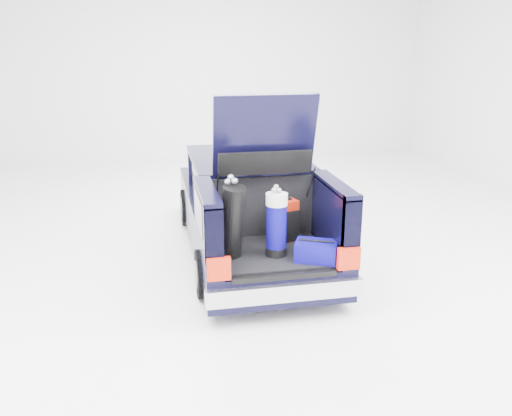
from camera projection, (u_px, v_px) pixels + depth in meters
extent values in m
plane|color=white|center=(250.00, 252.00, 8.21)|extent=(14.00, 14.00, 0.00)
cube|color=black|center=(242.00, 208.00, 8.66)|extent=(1.75, 3.00, 0.70)
cube|color=black|center=(228.00, 188.00, 10.16)|extent=(1.70, 0.30, 0.50)
cube|color=#B1B1B9|center=(227.00, 190.00, 10.31)|extent=(1.72, 0.10, 0.22)
cube|color=black|center=(247.00, 178.00, 8.01)|extent=(1.55, 1.95, 0.54)
cube|color=black|center=(247.00, 158.00, 7.92)|extent=(1.62, 2.05, 0.06)
cube|color=black|center=(272.00, 270.00, 6.70)|extent=(1.75, 1.30, 0.40)
cube|color=black|center=(272.00, 253.00, 6.65)|extent=(1.32, 1.18, 0.05)
cube|color=black|center=(208.00, 227.00, 6.37)|extent=(0.20, 1.30, 0.85)
cube|color=black|center=(334.00, 219.00, 6.66)|extent=(0.20, 1.30, 0.85)
cube|color=black|center=(207.00, 191.00, 6.24)|extent=(0.20, 1.30, 0.06)
cube|color=black|center=(335.00, 185.00, 6.52)|extent=(0.20, 1.30, 0.06)
cube|color=black|center=(262.00, 208.00, 7.09)|extent=(1.36, 0.08, 0.84)
cube|color=#B1B1B9|center=(285.00, 292.00, 6.05)|extent=(1.80, 0.12, 0.20)
cube|color=#9F1806|center=(219.00, 269.00, 5.84)|extent=(0.26, 0.07, 0.26)
cube|color=#9F1806|center=(349.00, 258.00, 6.11)|extent=(0.26, 0.07, 0.26)
cube|color=black|center=(285.00, 277.00, 6.03)|extent=(1.20, 0.06, 0.06)
cube|color=black|center=(265.00, 135.00, 6.63)|extent=(1.28, 0.33, 1.03)
cube|color=black|center=(264.00, 123.00, 6.63)|extent=(0.95, 0.17, 0.54)
cylinder|color=black|center=(187.00, 207.00, 9.32)|extent=(0.20, 0.62, 0.62)
cylinder|color=slate|center=(187.00, 207.00, 9.32)|extent=(0.23, 0.36, 0.36)
cylinder|color=black|center=(280.00, 202.00, 9.62)|extent=(0.20, 0.62, 0.62)
cylinder|color=slate|center=(280.00, 202.00, 9.62)|extent=(0.23, 0.36, 0.36)
cylinder|color=black|center=(205.00, 274.00, 6.70)|extent=(0.20, 0.62, 0.62)
cylinder|color=slate|center=(205.00, 274.00, 6.70)|extent=(0.23, 0.36, 0.36)
cylinder|color=black|center=(331.00, 263.00, 7.00)|extent=(0.20, 0.62, 0.62)
cylinder|color=slate|center=(331.00, 263.00, 7.00)|extent=(0.23, 0.36, 0.36)
cube|color=maroon|center=(283.00, 221.00, 6.90)|extent=(0.39, 0.31, 0.54)
cube|color=black|center=(284.00, 200.00, 6.82)|extent=(0.22, 0.11, 0.03)
cube|color=black|center=(285.00, 227.00, 6.82)|extent=(0.34, 0.13, 0.41)
cylinder|color=black|center=(232.00, 222.00, 6.32)|extent=(0.41, 0.48, 0.92)
cube|color=white|center=(231.00, 217.00, 6.42)|extent=(0.11, 0.06, 0.32)
sphere|color=#99999E|center=(228.00, 182.00, 6.19)|extent=(0.07, 0.07, 0.07)
sphere|color=#99999E|center=(235.00, 181.00, 6.14)|extent=(0.07, 0.07, 0.07)
cylinder|color=black|center=(276.00, 251.00, 6.52)|extent=(0.34, 0.34, 0.10)
cylinder|color=#0A0468|center=(276.00, 226.00, 6.42)|extent=(0.32, 0.32, 0.55)
cylinder|color=white|center=(277.00, 199.00, 6.32)|extent=(0.34, 0.34, 0.14)
sphere|color=#99999E|center=(279.00, 190.00, 6.32)|extent=(0.06, 0.06, 0.06)
sphere|color=#99999E|center=(276.00, 187.00, 6.32)|extent=(0.06, 0.06, 0.06)
cube|color=#0A0468|center=(316.00, 251.00, 6.34)|extent=(0.57, 0.48, 0.23)
cylinder|color=black|center=(316.00, 241.00, 6.30)|extent=(0.39, 0.19, 0.03)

